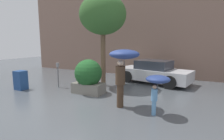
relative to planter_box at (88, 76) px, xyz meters
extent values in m
plane|color=#51565B|center=(0.31, -1.23, -0.76)|extent=(40.00, 40.00, 0.00)
cube|color=#8C6B5B|center=(0.31, 5.27, 2.24)|extent=(18.00, 0.30, 6.00)
cube|color=gray|center=(0.00, 0.00, -0.53)|extent=(1.37, 0.74, 0.46)
sphere|color=#1E5123|center=(0.00, 0.00, 0.14)|extent=(1.20, 1.20, 1.20)
cylinder|color=#473323|center=(1.94, -0.93, -0.36)|extent=(0.23, 0.23, 0.79)
cylinder|color=#473323|center=(1.94, -0.93, 0.35)|extent=(0.33, 0.33, 0.63)
sphere|color=beige|center=(1.94, -0.93, 0.77)|extent=(0.22, 0.22, 0.22)
cylinder|color=#4C4C51|center=(2.03, -0.81, 0.72)|extent=(0.02, 0.02, 0.68)
ellipsoid|color=navy|center=(2.03, -0.81, 1.06)|extent=(1.02, 1.02, 0.33)
cylinder|color=#669ED1|center=(3.14, -1.10, -0.53)|extent=(0.13, 0.13, 0.46)
cylinder|color=#669ED1|center=(3.14, -1.10, -0.12)|extent=(0.19, 0.19, 0.36)
sphere|color=tan|center=(3.14, -1.10, 0.12)|extent=(0.12, 0.12, 0.12)
cylinder|color=#4C4C51|center=(3.22, -1.08, 0.13)|extent=(0.02, 0.02, 0.47)
ellipsoid|color=navy|center=(3.22, -1.08, 0.37)|extent=(0.72, 0.72, 0.23)
cube|color=silver|center=(2.05, 3.36, -0.28)|extent=(4.17, 2.40, 0.60)
cube|color=#2D333D|center=(2.05, 3.36, 0.26)|extent=(2.01, 1.73, 0.48)
cylinder|color=black|center=(0.70, 2.80, -0.43)|extent=(0.69, 0.35, 0.65)
cylinder|color=black|center=(1.03, 4.42, -0.43)|extent=(0.69, 0.35, 0.65)
cylinder|color=black|center=(3.08, 2.31, -0.43)|extent=(0.69, 0.35, 0.65)
cylinder|color=black|center=(3.41, 3.93, -0.43)|extent=(0.69, 0.35, 0.65)
cylinder|color=brown|center=(-0.12, 1.52, 0.71)|extent=(0.24, 0.24, 2.94)
ellipsoid|color=#38662D|center=(-0.12, 1.52, 2.82)|extent=(2.32, 2.32, 1.97)
cylinder|color=#595B60|center=(-1.95, 0.20, -0.25)|extent=(0.05, 0.05, 1.03)
cylinder|color=gray|center=(-1.95, 0.20, 0.37)|extent=(0.14, 0.14, 0.20)
cube|color=navy|center=(-3.24, -0.92, -0.31)|extent=(0.50, 0.44, 0.90)
camera|label=1|loc=(4.29, -6.22, 1.42)|focal=28.00mm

